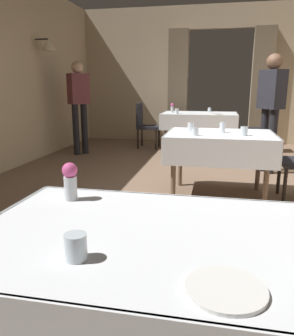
{
  "coord_description": "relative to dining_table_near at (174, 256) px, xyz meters",
  "views": [
    {
      "loc": [
        -0.01,
        -3.79,
        1.26
      ],
      "look_at": [
        -0.83,
        0.13,
        0.29
      ],
      "focal_mm": 35.78,
      "sensor_mm": 36.0,
      "label": 1
    }
  ],
  "objects": [
    {
      "name": "dining_table_mid",
      "position": [
        0.18,
        2.78,
        -0.02
      ],
      "size": [
        1.21,
        0.93,
        0.75
      ],
      "color": "#7A604C",
      "rests_on": "ground"
    },
    {
      "name": "wall_back",
      "position": [
        0.14,
        6.87,
        0.85
      ],
      "size": [
        6.4,
        0.27,
        3.0
      ],
      "color": "tan",
      "rests_on": "ground"
    },
    {
      "name": "glass_near_b",
      "position": [
        -0.27,
        -0.24,
        0.13
      ],
      "size": [
        0.07,
        0.07,
        0.08
      ],
      "primitive_type": "cylinder",
      "color": "silver",
      "rests_on": "dining_table_near"
    },
    {
      "name": "person_diner_standing_aside",
      "position": [
        -2.4,
        4.86,
        0.36
      ],
      "size": [
        0.4,
        0.42,
        1.72
      ],
      "color": "black",
      "rests_on": "ground"
    },
    {
      "name": "chair_far_left",
      "position": [
        -1.34,
        5.79,
        -0.15
      ],
      "size": [
        0.44,
        0.44,
        0.93
      ],
      "color": "black",
      "rests_on": "ground"
    },
    {
      "name": "person_waiter_by_doorway",
      "position": [
        0.89,
        4.11,
        0.36
      ],
      "size": [
        0.39,
        0.42,
        1.72
      ],
      "color": "black",
      "rests_on": "ground"
    },
    {
      "name": "flower_vase_near",
      "position": [
        -0.52,
        0.28,
        0.18
      ],
      "size": [
        0.07,
        0.07,
        0.18
      ],
      "color": "silver",
      "rests_on": "dining_table_near"
    },
    {
      "name": "glass_mid_a",
      "position": [
        0.2,
        2.83,
        0.15
      ],
      "size": [
        0.06,
        0.06,
        0.12
      ],
      "primitive_type": "cylinder",
      "color": "silver",
      "rests_on": "dining_table_mid"
    },
    {
      "name": "glass_far_c",
      "position": [
        -0.64,
        5.47,
        0.14
      ],
      "size": [
        0.07,
        0.07,
        0.1
      ],
      "primitive_type": "cylinder",
      "color": "silver",
      "rests_on": "dining_table_far"
    },
    {
      "name": "plate_near_d",
      "position": [
        0.17,
        -0.31,
        0.09
      ],
      "size": [
        0.21,
        0.21,
        0.01
      ],
      "primitive_type": "cylinder",
      "color": "white",
      "rests_on": "dining_table_near"
    },
    {
      "name": "chair_far_right",
      "position": [
        0.92,
        5.81,
        -0.15
      ],
      "size": [
        0.44,
        0.44,
        0.93
      ],
      "color": "black",
      "rests_on": "ground"
    },
    {
      "name": "ground",
      "position": [
        0.14,
        2.69,
        -0.66
      ],
      "size": [
        10.08,
        10.08,
        0.0
      ],
      "primitive_type": "plane",
      "color": "#7A604C"
    },
    {
      "name": "plate_far_b",
      "position": [
        0.12,
        5.44,
        0.09
      ],
      "size": [
        0.24,
        0.24,
        0.01
      ],
      "primitive_type": "cylinder",
      "color": "white",
      "rests_on": "dining_table_far"
    },
    {
      "name": "glass_mid_b",
      "position": [
        0.43,
        2.62,
        0.14
      ],
      "size": [
        0.08,
        0.08,
        0.1
      ],
      "primitive_type": "cylinder",
      "color": "silver",
      "rests_on": "dining_table_mid"
    },
    {
      "name": "glass_mid_d",
      "position": [
        -0.09,
        2.52,
        0.13
      ],
      "size": [
        0.08,
        0.08,
        0.08
      ],
      "primitive_type": "cylinder",
      "color": "silver",
      "rests_on": "dining_table_mid"
    },
    {
      "name": "glass_far_d",
      "position": [
        -0.03,
        6.08,
        0.13
      ],
      "size": [
        0.07,
        0.07,
        0.09
      ],
      "primitive_type": "cylinder",
      "color": "silver",
      "rests_on": "dining_table_far"
    },
    {
      "name": "flower_vase_far",
      "position": [
        -0.78,
        5.81,
        0.19
      ],
      "size": [
        0.07,
        0.07,
        0.19
      ],
      "color": "silver",
      "rests_on": "dining_table_far"
    },
    {
      "name": "dining_table_far",
      "position": [
        -0.21,
        5.77,
        -0.01
      ],
      "size": [
        1.49,
        0.99,
        0.75
      ],
      "color": "#7A604C",
      "rests_on": "ground"
    },
    {
      "name": "dining_table_near",
      "position": [
        0.0,
        0.0,
        0.0
      ],
      "size": [
        1.49,
        0.91,
        0.75
      ],
      "color": "#7A604C",
      "rests_on": "ground"
    },
    {
      "name": "glass_mid_c",
      "position": [
        -0.16,
        2.78,
        0.14
      ],
      "size": [
        0.08,
        0.08,
        0.11
      ],
      "primitive_type": "cylinder",
      "color": "silver",
      "rests_on": "dining_table_mid"
    }
  ]
}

